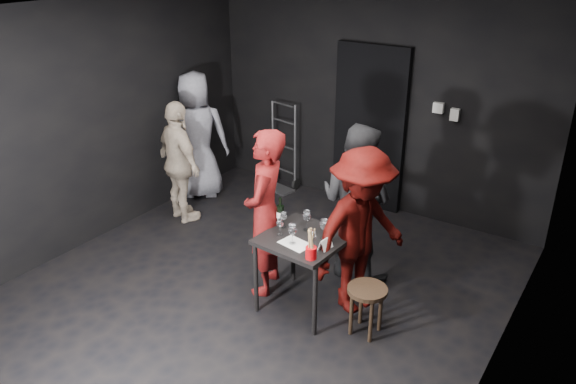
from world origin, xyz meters
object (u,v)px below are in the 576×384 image
Objects in this scene: bystander_cream at (180,162)px; wine_bottle at (280,215)px; woman_black at (357,195)px; breadstick_cup at (311,244)px; stool at (367,297)px; man_maroon at (361,226)px; bystander_grey at (196,127)px; hand_truck at (282,173)px; server_red at (265,204)px; tasting_table at (304,246)px.

wine_bottle is at bearing -179.30° from bystander_cream.
woman_black reaches higher than breadstick_cup.
stool is 0.71m from breadstick_cup.
man_maroon is at bearing 128.03° from stool.
wine_bottle is (-0.75, -0.20, -0.01)m from man_maroon.
bystander_grey is at bearing 149.50° from wine_bottle.
server_red reaches higher than hand_truck.
bystander_cream is at bearing 161.31° from wine_bottle.
bystander_cream is (-1.75, 0.66, -0.17)m from server_red.
hand_truck is 3.24m from breadstick_cup.
server_red is 6.20× the size of breadstick_cup.
server_red reaches higher than man_maroon.
man_maroon is at bearing 32.22° from tasting_table.
bystander_cream is at bearing 78.96° from bystander_grey.
woman_black is 1.17× the size of bystander_cream.
breadstick_cup is at bearing -48.58° from tasting_table.
hand_truck is at bearing -171.92° from bystander_grey.
breadstick_cup reaches higher than wine_bottle.
wine_bottle is (0.17, 0.01, -0.08)m from server_red.
wine_bottle is 0.66m from breadstick_cup.
bystander_cream is at bearing -97.22° from hand_truck.
bystander_cream is (-2.67, 0.45, -0.10)m from man_maroon.
man_maroon reaches higher than hand_truck.
breadstick_cup is at bearing 177.27° from bystander_cream.
wine_bottle is (-0.31, 0.08, 0.21)m from tasting_table.
man_maroon reaches higher than breadstick_cup.
hand_truck is 2.97m from man_maroon.
tasting_table is at bearing -13.76° from wine_bottle.
hand_truck reaches higher than breadstick_cup.
server_red reaches higher than tasting_table.
wine_bottle is at bearing 124.91° from man_maroon.
breadstick_cup is (-0.19, -0.56, 0.01)m from man_maroon.
bystander_cream is 5.09× the size of breadstick_cup.
stool is at bearing -6.61° from wine_bottle.
tasting_table is at bearing 85.14° from woman_black.
tasting_table reaches higher than stool.
stool is (2.41, -2.24, 0.15)m from hand_truck.
woman_black is (1.85, -1.40, 0.67)m from hand_truck.
woman_black is 6.23× the size of wine_bottle.
man_maroon is (2.16, -1.93, 0.65)m from hand_truck.
bystander_grey is at bearing -45.23° from bystander_cream.
bystander_cream is at bearing 157.88° from breadstick_cup.
woman_black is (0.12, 0.80, 0.25)m from tasting_table.
hand_truck is 1.38m from bystander_grey.
bystander_cream reaches higher than tasting_table.
man_maroon reaches higher than bystander_cream.
server_red is at bearing 110.84° from bystander_grey.
woman_black is (-0.56, 0.84, 0.52)m from stool.
breadstick_cup reaches higher than stool.
man_maroon is at bearing 82.82° from server_red.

